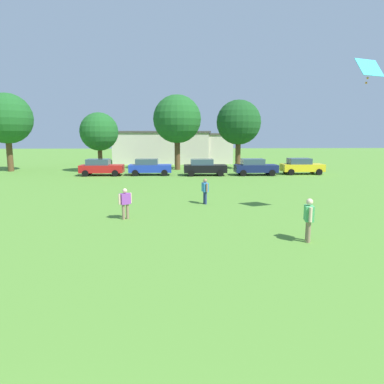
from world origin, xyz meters
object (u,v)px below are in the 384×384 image
parked_car_blue_1 (149,167)px  tree_left (99,132)px  bystander_near_trees (125,201)px  parked_car_yellow_4 (301,166)px  bystander_midfield (205,189)px  parked_car_red_0 (101,167)px  parked_car_navy_3 (255,167)px  tree_far_left (7,119)px  kite (369,68)px  parked_car_black_2 (204,167)px  adult_bystander (309,216)px  tree_right (177,119)px  tree_far_right (239,123)px

parked_car_blue_1 → tree_left: (-5.75, 3.78, 3.57)m
bystander_near_trees → parked_car_yellow_4: size_ratio=0.35×
bystander_midfield → parked_car_red_0: bearing=-163.5°
parked_car_yellow_4 → tree_left: size_ratio=0.66×
parked_car_blue_1 → parked_car_navy_3: same height
tree_far_left → kite: bearing=-41.1°
parked_car_red_0 → parked_car_navy_3: (15.69, -0.47, 0.00)m
bystander_midfield → tree_far_left: (-20.42, 20.16, 4.97)m
kite → parked_car_black_2: (-6.01, 18.87, -6.23)m
adult_bystander → kite: size_ratio=1.15×
parked_car_red_0 → tree_right: bearing=36.8°
parked_car_yellow_4 → tree_far_right: bearing=134.0°
parked_car_red_0 → tree_right: size_ratio=0.49×
parked_car_blue_1 → tree_far_left: (-16.05, 4.71, 5.02)m
bystander_near_trees → parked_car_red_0: size_ratio=0.35×
parked_car_black_2 → tree_far_left: tree_far_left is taller
tree_far_left → tree_far_right: 26.28m
bystander_midfield → parked_car_black_2: (1.22, 14.91, -0.04)m
parked_car_red_0 → tree_left: tree_left is taller
adult_bystander → tree_far_left: tree_far_left is taller
parked_car_red_0 → kite: bearing=-49.5°
adult_bystander → parked_car_red_0: 26.16m
parked_car_red_0 → tree_far_left: bearing=156.6°
parked_car_red_0 → tree_far_left: tree_far_left is taller
tree_far_left → tree_far_right: tree_far_left is taller
parked_car_red_0 → parked_car_navy_3: bearing=-1.7°
bystander_midfield → parked_car_yellow_4: parked_car_yellow_4 is taller
parked_car_navy_3 → tree_left: (-16.55, 4.37, 3.57)m
parked_car_navy_3 → tree_far_left: tree_far_left is taller
tree_right → bystander_midfield: bearing=-86.1°
parked_car_red_0 → parked_car_blue_1: 4.89m
parked_car_blue_1 → parked_car_red_0: bearing=-178.6°
parked_car_blue_1 → tree_right: size_ratio=0.49×
adult_bystander → parked_car_navy_3: (3.14, 22.49, -0.14)m
tree_right → bystander_near_trees: bearing=-96.3°
bystander_near_trees → parked_car_yellow_4: 24.77m
parked_car_black_2 → parked_car_yellow_4: 10.31m
kite → tree_left: 29.08m
adult_bystander → kite: 8.12m
adult_bystander → parked_car_black_2: bearing=-162.7°
parked_car_red_0 → tree_far_right: (15.09, 6.09, 4.69)m
adult_bystander → bystander_near_trees: adult_bystander is taller
parked_car_navy_3 → tree_far_right: bearing=95.2°
bystander_near_trees → bystander_midfield: size_ratio=1.00×
parked_car_yellow_4 → kite: bearing=-102.4°
parked_car_yellow_4 → tree_far_left: (-31.93, 4.62, 5.02)m
parked_car_blue_1 → adult_bystander: bearing=-71.6°
parked_car_black_2 → tree_right: bearing=113.2°
parked_car_black_2 → tree_far_right: bearing=54.7°
bystander_midfield → tree_far_left: tree_far_left is taller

